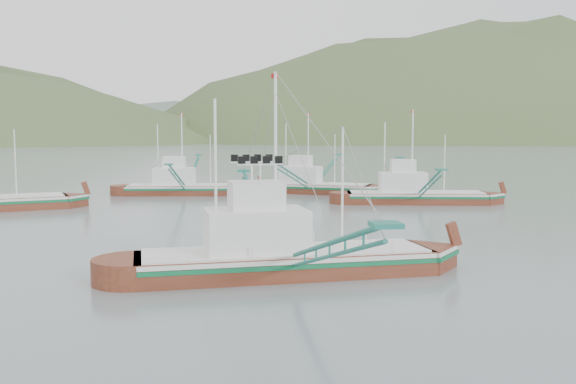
{
  "coord_description": "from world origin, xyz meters",
  "views": [
    {
      "loc": [
        -4.13,
        -31.15,
        6.72
      ],
      "look_at": [
        0.0,
        6.0,
        3.2
      ],
      "focal_mm": 40.0,
      "sensor_mm": 36.0,
      "label": 1
    }
  ],
  "objects": [
    {
      "name": "ground",
      "position": [
        0.0,
        0.0,
        0.0
      ],
      "size": [
        1200.0,
        1200.0,
        0.0
      ],
      "primitive_type": "plane",
      "color": "slate",
      "rests_on": "ground"
    },
    {
      "name": "main_boat",
      "position": [
        -1.18,
        -1.63,
        1.57
      ],
      "size": [
        14.23,
        25.09,
        10.19
      ],
      "rotation": [
        0.0,
        0.0,
        0.11
      ],
      "color": "#5E2513",
      "rests_on": "ground"
    },
    {
      "name": "bg_boat_right",
      "position": [
        14.31,
        27.08,
        1.52
      ],
      "size": [
        13.28,
        23.23,
        9.46
      ],
      "rotation": [
        0.0,
        0.0,
        -0.15
      ],
      "color": "#5E2513",
      "rests_on": "ground"
    },
    {
      "name": "bg_boat_far",
      "position": [
        -7.57,
        37.87,
        1.29
      ],
      "size": [
        13.05,
        23.16,
        9.39
      ],
      "rotation": [
        0.0,
        0.0,
        -0.09
      ],
      "color": "#5E2513",
      "rests_on": "ground"
    },
    {
      "name": "bg_boat_extra",
      "position": [
        6.12,
        38.17,
        1.94
      ],
      "size": [
        13.39,
        22.11,
        9.46
      ],
      "rotation": [
        0.0,
        0.0,
        -0.44
      ],
      "color": "#5E2513",
      "rests_on": "ground"
    },
    {
      "name": "headland_right",
      "position": [
        240.0,
        430.0,
        0.0
      ],
      "size": [
        684.0,
        432.0,
        306.0
      ],
      "primitive_type": "ellipsoid",
      "color": "#43572D",
      "rests_on": "ground"
    },
    {
      "name": "ridge_distant",
      "position": [
        30.0,
        560.0,
        0.0
      ],
      "size": [
        960.0,
        400.0,
        240.0
      ],
      "primitive_type": "ellipsoid",
      "color": "slate",
      "rests_on": "ground"
    }
  ]
}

